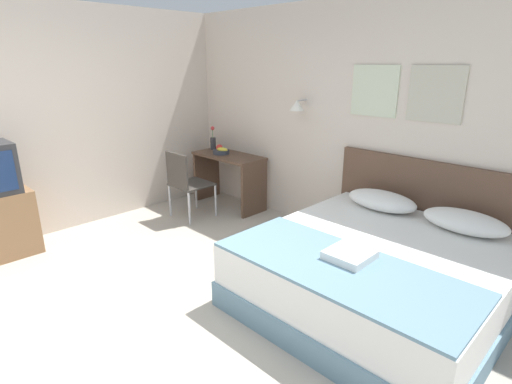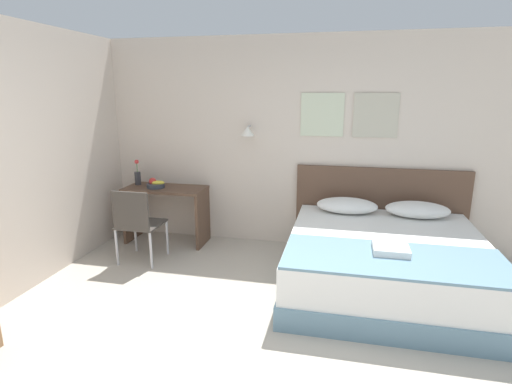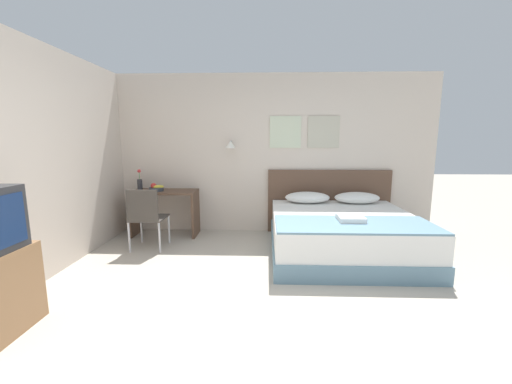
{
  "view_description": "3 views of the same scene",
  "coord_description": "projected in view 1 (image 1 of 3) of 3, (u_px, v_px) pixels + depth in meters",
  "views": [
    {
      "loc": [
        2.48,
        -1.2,
        1.99
      ],
      "look_at": [
        -0.11,
        1.41,
        0.79
      ],
      "focal_mm": 28.0,
      "sensor_mm": 36.0,
      "label": 1
    },
    {
      "loc": [
        0.64,
        -2.31,
        1.98
      ],
      "look_at": [
        -0.22,
        1.53,
        0.98
      ],
      "focal_mm": 28.0,
      "sensor_mm": 36.0,
      "label": 2
    },
    {
      "loc": [
        0.05,
        -2.61,
        1.58
      ],
      "look_at": [
        -0.1,
        1.49,
        0.89
      ],
      "focal_mm": 22.0,
      "sensor_mm": 36.0,
      "label": 3
    }
  ],
  "objects": [
    {
      "name": "desk",
      "position": [
        229.0,
        171.0,
        5.65
      ],
      "size": [
        1.06,
        0.5,
        0.75
      ],
      "color": "brown",
      "rests_on": "ground_plane"
    },
    {
      "name": "wall_back",
      "position": [
        346.0,
        123.0,
        4.52
      ],
      "size": [
        5.69,
        0.31,
        2.65
      ],
      "color": "beige",
      "rests_on": "ground_plane"
    },
    {
      "name": "fruit_bowl",
      "position": [
        221.0,
        151.0,
        5.61
      ],
      "size": [
        0.25,
        0.23,
        0.13
      ],
      "color": "#333842",
      "rests_on": "desk"
    },
    {
      "name": "throw_blanket",
      "position": [
        340.0,
        267.0,
        2.89
      ],
      "size": [
        1.89,
        0.81,
        0.02
      ],
      "color": "#66899E",
      "rests_on": "bed"
    },
    {
      "name": "desk_chair",
      "position": [
        185.0,
        180.0,
        5.17
      ],
      "size": [
        0.47,
        0.47,
        0.9
      ],
      "color": "#3D3833",
      "rests_on": "ground_plane"
    },
    {
      "name": "folded_towel_near_foot",
      "position": [
        350.0,
        255.0,
        2.98
      ],
      "size": [
        0.31,
        0.32,
        0.06
      ],
      "color": "white",
      "rests_on": "throw_blanket"
    },
    {
      "name": "pillow_left",
      "position": [
        382.0,
        200.0,
        4.03
      ],
      "size": [
        0.71,
        0.41,
        0.18
      ],
      "color": "white",
      "rests_on": "bed"
    },
    {
      "name": "bed",
      "position": [
        377.0,
        274.0,
        3.37
      ],
      "size": [
        1.95,
        2.01,
        0.56
      ],
      "color": "#66899E",
      "rests_on": "ground_plane"
    },
    {
      "name": "pillow_right",
      "position": [
        465.0,
        222.0,
        3.5
      ],
      "size": [
        0.71,
        0.41,
        0.18
      ],
      "color": "white",
      "rests_on": "bed"
    },
    {
      "name": "ground_plane",
      "position": [
        138.0,
        332.0,
        3.09
      ],
      "size": [
        24.0,
        24.0,
        0.0
      ],
      "primitive_type": "plane",
      "color": "#B2A899"
    },
    {
      "name": "flower_vase",
      "position": [
        213.0,
        141.0,
        5.88
      ],
      "size": [
        0.08,
        0.08,
        0.34
      ],
      "color": "#333338",
      "rests_on": "desk"
    },
    {
      "name": "headboard",
      "position": [
        431.0,
        214.0,
        3.99
      ],
      "size": [
        2.07,
        0.06,
        1.07
      ],
      "color": "brown",
      "rests_on": "ground_plane"
    }
  ]
}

